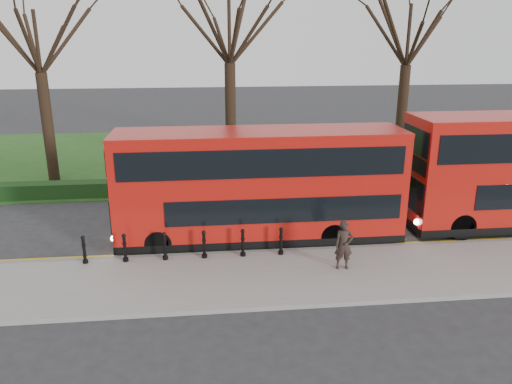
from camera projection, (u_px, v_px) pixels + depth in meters
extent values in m
plane|color=#28282B|center=(196.00, 247.00, 19.48)|extent=(120.00, 120.00, 0.00)
cube|color=gray|center=(195.00, 281.00, 16.61)|extent=(60.00, 4.00, 0.15)
cube|color=slate|center=(195.00, 256.00, 18.51)|extent=(60.00, 0.25, 0.16)
cube|color=#224B19|center=(198.00, 156.00, 33.67)|extent=(60.00, 18.00, 0.06)
cube|color=black|center=(197.00, 186.00, 25.80)|extent=(60.00, 0.90, 0.80)
cube|color=yellow|center=(196.00, 254.00, 18.81)|extent=(60.00, 0.10, 0.01)
cube|color=yellow|center=(196.00, 252.00, 19.00)|extent=(60.00, 0.10, 0.01)
cylinder|color=black|center=(48.00, 128.00, 27.23)|extent=(0.60, 0.60, 5.96)
cylinder|color=black|center=(231.00, 121.00, 28.18)|extent=(0.60, 0.60, 6.39)
cylinder|color=black|center=(401.00, 120.00, 29.21)|extent=(0.60, 0.60, 6.21)
cylinder|color=black|center=(84.00, 250.00, 17.61)|extent=(0.15, 0.15, 1.00)
cylinder|color=black|center=(125.00, 248.00, 17.75)|extent=(0.15, 0.15, 1.00)
cylinder|color=black|center=(165.00, 247.00, 17.89)|extent=(0.15, 0.15, 1.00)
cylinder|color=black|center=(204.00, 245.00, 18.04)|extent=(0.15, 0.15, 1.00)
cylinder|color=black|center=(243.00, 243.00, 18.18)|extent=(0.15, 0.15, 1.00)
cylinder|color=black|center=(281.00, 242.00, 18.32)|extent=(0.15, 0.15, 1.00)
cube|color=#AB140D|center=(260.00, 183.00, 19.43)|extent=(11.10, 2.52, 4.09)
cube|color=black|center=(260.00, 232.00, 20.07)|extent=(11.12, 2.54, 0.30)
cube|color=black|center=(285.00, 211.00, 18.53)|extent=(8.88, 0.04, 0.96)
cube|color=black|center=(264.00, 164.00, 17.90)|extent=(10.49, 0.04, 1.06)
cube|color=black|center=(113.00, 179.00, 18.77)|extent=(0.06, 2.22, 0.55)
cylinder|color=black|center=(158.00, 243.00, 18.56)|extent=(1.01, 0.30, 1.01)
cylinder|color=black|center=(163.00, 222.00, 20.66)|extent=(1.01, 0.30, 1.01)
cylinder|color=black|center=(333.00, 236.00, 19.23)|extent=(1.01, 0.30, 1.01)
cylinder|color=black|center=(320.00, 216.00, 21.33)|extent=(1.01, 0.30, 1.01)
cube|color=black|center=(413.00, 163.00, 20.25)|extent=(0.06, 2.39, 0.60)
cylinder|color=black|center=(462.00, 226.00, 20.03)|extent=(1.09, 0.33, 1.09)
cylinder|color=black|center=(435.00, 207.00, 22.29)|extent=(1.09, 0.33, 1.09)
imported|color=black|center=(344.00, 245.00, 17.11)|extent=(0.66, 0.46, 1.74)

